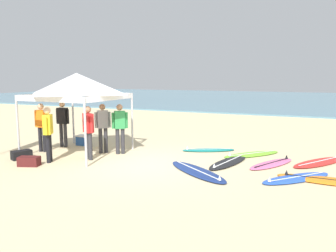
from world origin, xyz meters
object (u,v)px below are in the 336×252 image
object	(u,v)px
canopy_tent	(77,84)
person_red	(88,129)
gear_bag_near_tent	(22,155)
gear_bag_by_pole	(29,161)
surfboard_navy	(197,171)
person_grey	(103,125)
person_yellow	(48,131)
surfboard_black	(228,162)
person_orange	(42,124)
surfboard_red	(319,162)
person_black	(63,121)
person_green	(120,125)
surfboard_orange	(330,181)
surfboard_pink	(272,164)
surfboard_lime	(252,154)
surfboard_blue	(296,178)
surfboard_teal	(208,150)
cooler_box	(83,140)

from	to	relation	value
canopy_tent	person_red	size ratio (longest dim) A/B	1.64
gear_bag_near_tent	gear_bag_by_pole	xyz separation A→B (m)	(0.88, -0.53, 0.00)
surfboard_navy	person_red	xyz separation A→B (m)	(-3.65, 0.01, 0.95)
person_grey	person_yellow	distance (m)	1.91
surfboard_black	person_orange	distance (m)	6.54
person_grey	gear_bag_near_tent	bearing A→B (deg)	-136.36
surfboard_red	person_black	xyz separation A→B (m)	(-8.83, -1.26, 0.95)
person_red	gear_bag_near_tent	size ratio (longest dim) A/B	2.85
surfboard_black	person_grey	bearing A→B (deg)	-175.05
person_green	person_orange	world-z (taller)	same
canopy_tent	gear_bag_by_pole	xyz separation A→B (m)	(-0.28, -1.95, -2.25)
canopy_tent	surfboard_orange	bearing A→B (deg)	-0.14
person_black	gear_bag_by_pole	distance (m)	2.89
surfboard_pink	surfboard_red	world-z (taller)	same
surfboard_navy	person_yellow	distance (m)	4.74
surfboard_pink	gear_bag_near_tent	xyz separation A→B (m)	(-7.45, -2.54, 0.10)
surfboard_navy	gear_bag_near_tent	size ratio (longest dim) A/B	3.99
canopy_tent	surfboard_red	distance (m)	8.17
person_black	gear_bag_by_pole	bearing A→B (deg)	-69.64
surfboard_lime	person_green	xyz separation A→B (m)	(-4.16, -1.62, 0.95)
person_yellow	surfboard_lime	bearing A→B (deg)	31.98
canopy_tent	surfboard_navy	world-z (taller)	canopy_tent
surfboard_pink	surfboard_blue	size ratio (longest dim) A/B	0.99
canopy_tent	person_red	world-z (taller)	canopy_tent
surfboard_blue	surfboard_teal	distance (m)	3.85
surfboard_lime	person_grey	bearing A→B (deg)	-159.94
surfboard_pink	person_yellow	distance (m)	6.88
person_grey	canopy_tent	bearing A→B (deg)	-152.60
canopy_tent	surfboard_blue	distance (m)	7.44
person_green	person_red	bearing A→B (deg)	-113.84
surfboard_navy	cooler_box	xyz separation A→B (m)	(-5.27, 1.77, 0.16)
surfboard_red	surfboard_navy	world-z (taller)	same
surfboard_orange	gear_bag_near_tent	world-z (taller)	gear_bag_near_tent
person_yellow	gear_bag_by_pole	world-z (taller)	person_yellow
person_grey	surfboard_pink	bearing A→B (deg)	7.51
surfboard_blue	surfboard_orange	world-z (taller)	same
surfboard_teal	surfboard_navy	world-z (taller)	same
person_grey	gear_bag_by_pole	size ratio (longest dim) A/B	2.85
surfboard_lime	gear_bag_near_tent	distance (m)	7.55
surfboard_blue	surfboard_lime	size ratio (longest dim) A/B	1.02
person_grey	person_yellow	xyz separation A→B (m)	(-0.80, -1.73, 0.00)
surfboard_pink	person_orange	bearing A→B (deg)	-169.29
person_red	cooler_box	size ratio (longest dim) A/B	3.42
person_yellow	gear_bag_by_pole	xyz separation A→B (m)	(-0.22, -0.60, -0.85)
surfboard_teal	surfboard_navy	bearing A→B (deg)	-78.71
person_red	cooler_box	world-z (taller)	person_red
surfboard_red	gear_bag_near_tent	distance (m)	9.36
surfboard_orange	person_green	world-z (taller)	person_green
gear_bag_near_tent	surfboard_red	bearing A→B (deg)	20.81
person_black	surfboard_black	bearing A→B (deg)	1.09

